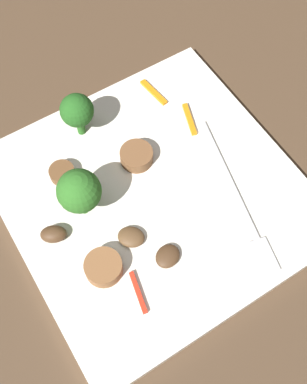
{
  "coord_description": "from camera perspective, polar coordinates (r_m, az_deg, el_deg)",
  "views": [
    {
      "loc": [
        0.18,
        -0.11,
        0.44
      ],
      "look_at": [
        0.0,
        0.0,
        0.01
      ],
      "focal_mm": 43.61,
      "sensor_mm": 36.0,
      "label": 1
    }
  ],
  "objects": [
    {
      "name": "mushroom_1",
      "position": [
        0.45,
        1.74,
        -7.85
      ],
      "size": [
        0.03,
        0.03,
        0.01
      ],
      "primitive_type": "ellipsoid",
      "rotation": [
        0.0,
        0.0,
        5.06
      ],
      "color": "#4C331E",
      "rests_on": "plate"
    },
    {
      "name": "pepper_strip_1",
      "position": [
        0.44,
        -1.89,
        -12.17
      ],
      "size": [
        0.04,
        0.01,
        0.0
      ],
      "primitive_type": "cube",
      "rotation": [
        0.0,
        0.0,
        6.07
      ],
      "color": "red",
      "rests_on": "plate"
    },
    {
      "name": "broccoli_floret_1",
      "position": [
        0.49,
        -9.34,
        9.75
      ],
      "size": [
        0.04,
        0.04,
        0.06
      ],
      "color": "#296420",
      "rests_on": "plate"
    },
    {
      "name": "sausage_slice_2",
      "position": [
        0.44,
        -6.13,
        -9.15
      ],
      "size": [
        0.05,
        0.05,
        0.02
      ],
      "primitive_type": "cylinder",
      "rotation": [
        0.0,
        0.0,
        2.8
      ],
      "color": "brown",
      "rests_on": "plate"
    },
    {
      "name": "mushroom_0",
      "position": [
        0.45,
        -2.75,
        -5.51
      ],
      "size": [
        0.03,
        0.03,
        0.01
      ],
      "primitive_type": "ellipsoid",
      "rotation": [
        0.0,
        0.0,
        0.77
      ],
      "color": "brown",
      "rests_on": "plate"
    },
    {
      "name": "fork",
      "position": [
        0.48,
        10.52,
        -1.43
      ],
      "size": [
        0.18,
        0.05,
        0.0
      ],
      "rotation": [
        0.0,
        0.0,
        -0.23
      ],
      "color": "silver",
      "rests_on": "plate"
    },
    {
      "name": "mushroom_2",
      "position": [
        0.46,
        -12.12,
        -5.05
      ],
      "size": [
        0.03,
        0.03,
        0.01
      ],
      "primitive_type": "ellipsoid",
      "rotation": [
        0.0,
        0.0,
        1.07
      ],
      "color": "#4C331E",
      "rests_on": "plate"
    },
    {
      "name": "plate",
      "position": [
        0.48,
        -0.0,
        -0.33
      ],
      "size": [
        0.29,
        0.29,
        0.01
      ],
      "primitive_type": "cube",
      "color": "white",
      "rests_on": "ground_plane"
    },
    {
      "name": "sausage_slice_1",
      "position": [
        0.49,
        -2.09,
        4.41
      ],
      "size": [
        0.05,
        0.05,
        0.01
      ],
      "primitive_type": "cylinder",
      "rotation": [
        0.0,
        0.0,
        2.42
      ],
      "color": "brown",
      "rests_on": "plate"
    },
    {
      "name": "pepper_strip_0",
      "position": [
        0.55,
        0.02,
        12.11
      ],
      "size": [
        0.04,
        0.01,
        0.0
      ],
      "primitive_type": "cube",
      "rotation": [
        0.0,
        0.0,
        0.13
      ],
      "color": "orange",
      "rests_on": "plate"
    },
    {
      "name": "pepper_strip_2",
      "position": [
        0.52,
        4.41,
        8.87
      ],
      "size": [
        0.04,
        0.02,
        0.0
      ],
      "primitive_type": "cube",
      "rotation": [
        0.0,
        0.0,
        5.96
      ],
      "color": "orange",
      "rests_on": "plate"
    },
    {
      "name": "sausage_slice_0",
      "position": [
        0.49,
        -11.1,
        2.3
      ],
      "size": [
        0.04,
        0.04,
        0.01
      ],
      "primitive_type": "cylinder",
      "rotation": [
        0.0,
        0.0,
        2.7
      ],
      "color": "brown",
      "rests_on": "plate"
    },
    {
      "name": "broccoli_floret_0",
      "position": [
        0.44,
        -9.08,
        0.07
      ],
      "size": [
        0.04,
        0.04,
        0.06
      ],
      "color": "#347525",
      "rests_on": "plate"
    },
    {
      "name": "ground_plane",
      "position": [
        0.49,
        -0.0,
        -0.65
      ],
      "size": [
        1.4,
        1.4,
        0.0
      ],
      "primitive_type": "plane",
      "color": "#4C3826"
    }
  ]
}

